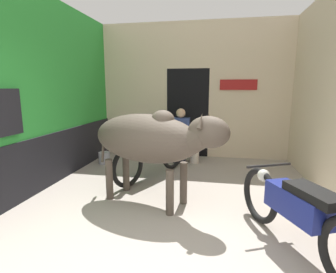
% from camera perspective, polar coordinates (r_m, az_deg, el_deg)
% --- Properties ---
extents(ground_plane, '(30.00, 30.00, 0.00)m').
position_cam_1_polar(ground_plane, '(2.76, -4.47, -27.41)').
color(ground_plane, '#9E9389').
extents(wall_left_shopfront, '(0.25, 4.37, 3.26)m').
position_cam_1_polar(wall_left_shopfront, '(5.18, -24.23, 8.24)').
color(wall_left_shopfront, green).
rests_on(wall_left_shopfront, ground_plane).
extents(wall_back_with_doorway, '(4.54, 0.93, 3.26)m').
position_cam_1_polar(wall_back_with_doorway, '(6.76, 5.26, 8.12)').
color(wall_back_with_doorway, beige).
rests_on(wall_back_with_doorway, ground_plane).
extents(cow, '(2.18, 1.25, 1.41)m').
position_cam_1_polar(cow, '(3.78, -3.67, -0.46)').
color(cow, '#4C4238').
rests_on(cow, ground_plane).
extents(motorcycle_near, '(0.93, 1.87, 0.80)m').
position_cam_1_polar(motorcycle_near, '(3.08, 26.26, -14.21)').
color(motorcycle_near, black).
rests_on(motorcycle_near, ground_plane).
extents(motorcycle_far, '(0.98, 1.87, 0.83)m').
position_cam_1_polar(motorcycle_far, '(5.01, -3.37, -3.64)').
color(motorcycle_far, black).
rests_on(motorcycle_far, ground_plane).
extents(shopkeeper_seated, '(0.41, 0.34, 1.24)m').
position_cam_1_polar(shopkeeper_seated, '(6.03, 2.71, 0.59)').
color(shopkeeper_seated, '#282833').
rests_on(shopkeeper_seated, ground_plane).
extents(plastic_stool, '(0.29, 0.29, 0.47)m').
position_cam_1_polar(plastic_stool, '(6.05, 5.80, -3.39)').
color(plastic_stool, beige).
rests_on(plastic_stool, ground_plane).
extents(bucket, '(0.26, 0.26, 0.26)m').
position_cam_1_polar(bucket, '(6.17, -13.68, -4.52)').
color(bucket, '#A8A8B2').
rests_on(bucket, ground_plane).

